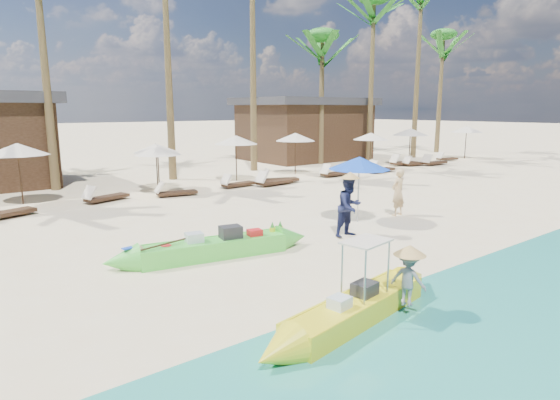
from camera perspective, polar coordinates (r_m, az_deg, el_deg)
ground at (r=11.94m, az=6.68°, el=-6.29°), size 240.00×240.00×0.00m
wet_sand_strip at (r=9.30m, az=29.30°, el=-12.82°), size 240.00×4.50×0.01m
green_canoe at (r=11.49m, az=-8.11°, el=-5.75°), size 5.67×1.44×0.73m
yellow_canoe at (r=8.25m, az=9.40°, el=-12.84°), size 5.25×1.20×1.37m
tourist at (r=16.18m, az=14.18°, el=0.94°), size 0.61×0.42×1.60m
vendor_green at (r=13.22m, az=8.46°, el=-0.79°), size 0.85×0.67×1.72m
vendor_yellow at (r=8.47m, az=15.38°, el=-9.22°), size 0.52×0.70×0.97m
blue_umbrella at (r=14.83m, az=9.64°, el=4.46°), size 1.94×1.94×2.08m
resort_parasol_4 at (r=19.95m, az=-29.37°, el=5.42°), size 2.24×2.24×2.30m
lounger_4_left at (r=17.80m, az=-30.82°, el=-1.32°), size 1.97×1.19×0.64m
resort_parasol_5 at (r=20.29m, az=-14.70°, el=5.88°), size 1.98×1.98×2.04m
lounger_5_left at (r=19.34m, az=-20.67°, el=0.39°), size 1.90×1.08×0.62m
resort_parasol_6 at (r=21.46m, az=-14.90°, el=6.14°), size 1.99×1.99×2.05m
lounger_6_left at (r=19.72m, az=-12.80°, el=0.99°), size 1.77×0.84×0.58m
lounger_6_right at (r=21.55m, az=-5.33°, el=2.05°), size 1.74×0.65×0.58m
resort_parasol_7 at (r=23.42m, az=-5.40°, el=7.31°), size 2.20×2.20×2.26m
lounger_7_left at (r=21.92m, az=-0.92°, el=2.32°), size 1.98×0.76×0.66m
lounger_7_right at (r=22.74m, az=-0.31°, el=2.62°), size 1.97×1.18×0.64m
resort_parasol_8 at (r=25.64m, az=1.90°, el=7.69°), size 2.20×2.20×2.27m
lounger_8_left at (r=25.06m, az=6.56°, el=3.33°), size 1.86×0.65×0.62m
resort_parasol_9 at (r=28.36m, az=11.00°, el=7.63°), size 2.10×2.10×2.17m
lounger_9_left at (r=27.03m, az=12.03°, el=3.74°), size 1.96×0.67×0.66m
lounger_9_right at (r=30.76m, az=14.73°, el=4.48°), size 2.04×0.94×0.67m
resort_parasol_10 at (r=31.33m, az=15.61°, el=8.00°), size 2.26×2.26×2.33m
lounger_10_left at (r=30.77m, az=16.00°, el=4.37°), size 1.78×0.76×0.59m
lounger_10_right at (r=31.46m, az=18.18°, el=4.43°), size 1.98×0.67×0.67m
resort_parasol_11 at (r=36.62m, az=21.80°, el=8.02°), size 2.27×2.27×2.34m
lounger_11_left at (r=34.63m, az=19.58°, el=4.84°), size 1.70×0.88×0.55m
palm_6 at (r=30.98m, az=5.17°, el=17.50°), size 2.08×2.08×8.51m
palm_7 at (r=33.30m, az=11.31°, el=20.26°), size 2.08×2.08×11.08m
palm_8 at (r=36.74m, az=16.78°, el=21.00°), size 2.08×2.08×12.70m
palm_9 at (r=41.44m, az=19.22°, el=16.71°), size 2.08×2.08×9.82m
pavilion_east at (r=33.80m, az=3.02°, el=8.74°), size 8.80×6.60×4.30m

